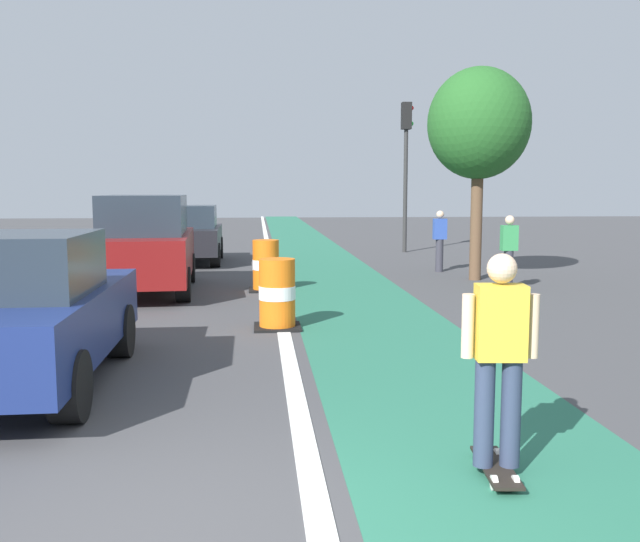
{
  "coord_description": "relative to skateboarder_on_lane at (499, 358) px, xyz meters",
  "views": [
    {
      "loc": [
        0.52,
        -3.98,
        2.15
      ],
      "look_at": [
        1.32,
        4.87,
        1.1
      ],
      "focal_mm": 38.65,
      "sensor_mm": 36.0,
      "label": 1
    }
  ],
  "objects": [
    {
      "name": "bike_lane_strip",
      "position": [
        0.1,
        11.13,
        -0.91
      ],
      "size": [
        2.5,
        80.0,
        0.01
      ],
      "primitive_type": "cube",
      "color": "#286B51",
      "rests_on": "ground"
    },
    {
      "name": "lane_divider_stripe",
      "position": [
        -1.4,
        11.13,
        -0.91
      ],
      "size": [
        0.2,
        80.0,
        0.01
      ],
      "primitive_type": "cube",
      "color": "silver",
      "rests_on": "ground"
    },
    {
      "name": "skateboarder_on_lane",
      "position": [
        0.0,
        0.0,
        0.0
      ],
      "size": [
        0.57,
        0.82,
        1.69
      ],
      "color": "black",
      "rests_on": "ground"
    },
    {
      "name": "parked_sedan_nearest",
      "position": [
        -4.36,
        2.73,
        -0.08
      ],
      "size": [
        1.96,
        4.12,
        1.7
      ],
      "color": "navy",
      "rests_on": "ground"
    },
    {
      "name": "parked_suv_second",
      "position": [
        -4.12,
        9.83,
        0.12
      ],
      "size": [
        2.13,
        4.7,
        2.04
      ],
      "color": "maroon",
      "rests_on": "ground"
    },
    {
      "name": "parked_sedan_third",
      "position": [
        -3.81,
        15.65,
        -0.08
      ],
      "size": [
        1.99,
        4.14,
        1.7
      ],
      "color": "black",
      "rests_on": "ground"
    },
    {
      "name": "traffic_barrel_front",
      "position": [
        -1.48,
        5.74,
        -0.38
      ],
      "size": [
        0.73,
        0.73,
        1.09
      ],
      "color": "orange",
      "rests_on": "ground"
    },
    {
      "name": "traffic_barrel_mid",
      "position": [
        -1.61,
        9.8,
        -0.38
      ],
      "size": [
        0.73,
        0.73,
        1.09
      ],
      "color": "orange",
      "rests_on": "ground"
    },
    {
      "name": "traffic_light_corner",
      "position": [
        3.31,
        18.6,
        2.59
      ],
      "size": [
        0.41,
        0.32,
        5.1
      ],
      "color": "#2D2D2D",
      "rests_on": "ground"
    },
    {
      "name": "pedestrian_crossing",
      "position": [
        2.99,
        12.85,
        -0.05
      ],
      "size": [
        0.34,
        0.2,
        1.61
      ],
      "color": "#33333D",
      "rests_on": "ground"
    },
    {
      "name": "pedestrian_waiting",
      "position": [
        3.58,
        9.39,
        -0.05
      ],
      "size": [
        0.34,
        0.2,
        1.61
      ],
      "color": "#33333D",
      "rests_on": "ground"
    },
    {
      "name": "street_tree_sidewalk",
      "position": [
        3.42,
        11.15,
        2.76
      ],
      "size": [
        2.4,
        2.4,
        5.0
      ],
      "color": "brown",
      "rests_on": "ground"
    }
  ]
}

